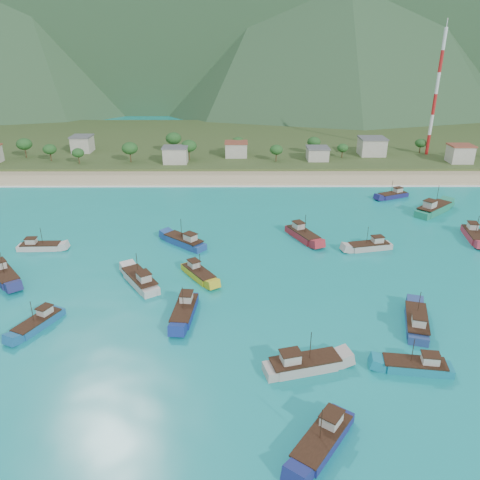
{
  "coord_description": "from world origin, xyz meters",
  "views": [
    {
      "loc": [
        -3.47,
        -77.01,
        43.83
      ],
      "look_at": [
        -3.09,
        18.0,
        3.0
      ],
      "focal_mm": 35.0,
      "sensor_mm": 36.0,
      "label": 1
    }
  ],
  "objects_px": {
    "boat_0": "(393,196)",
    "boat_12": "(369,247)",
    "boat_23": "(185,311)",
    "boat_6": "(40,247)",
    "boat_17": "(140,281)",
    "boat_11": "(199,274)",
    "boat_18": "(38,323)",
    "boat_1": "(304,365)",
    "boat_20": "(417,323)",
    "boat_5": "(416,367)",
    "radio_tower": "(436,94)",
    "boat_7": "(323,440)",
    "boat_8": "(4,276)",
    "boat_2": "(474,236)",
    "boat_13": "(184,242)",
    "boat_10": "(433,209)",
    "boat_4": "(303,235)"
  },
  "relations": [
    {
      "from": "boat_2",
      "to": "boat_8",
      "type": "relative_size",
      "value": 1.06
    },
    {
      "from": "boat_17",
      "to": "boat_12",
      "type": "bearing_deg",
      "value": -14.75
    },
    {
      "from": "boat_0",
      "to": "boat_1",
      "type": "relative_size",
      "value": 0.86
    },
    {
      "from": "boat_7",
      "to": "boat_18",
      "type": "xyz_separation_m",
      "value": [
        -42.98,
        24.85,
        -0.15
      ]
    },
    {
      "from": "boat_5",
      "to": "radio_tower",
      "type": "bearing_deg",
      "value": -12.91
    },
    {
      "from": "boat_1",
      "to": "boat_8",
      "type": "distance_m",
      "value": 62.3
    },
    {
      "from": "boat_0",
      "to": "boat_11",
      "type": "distance_m",
      "value": 74.58
    },
    {
      "from": "boat_11",
      "to": "boat_8",
      "type": "bearing_deg",
      "value": -32.39
    },
    {
      "from": "boat_5",
      "to": "boat_2",
      "type": "bearing_deg",
      "value": -24.54
    },
    {
      "from": "boat_1",
      "to": "boat_23",
      "type": "bearing_deg",
      "value": -142.74
    },
    {
      "from": "boat_17",
      "to": "boat_18",
      "type": "bearing_deg",
      "value": -167.7
    },
    {
      "from": "boat_11",
      "to": "boat_18",
      "type": "relative_size",
      "value": 1.01
    },
    {
      "from": "boat_1",
      "to": "boat_20",
      "type": "distance_m",
      "value": 22.87
    },
    {
      "from": "boat_17",
      "to": "boat_23",
      "type": "xyz_separation_m",
      "value": [
        9.76,
        -11.0,
        -0.08
      ]
    },
    {
      "from": "radio_tower",
      "to": "boat_2",
      "type": "xyz_separation_m",
      "value": [
        -19.09,
        -82.38,
        -24.0
      ]
    },
    {
      "from": "boat_17",
      "to": "boat_7",
      "type": "bearing_deg",
      "value": -87.01
    },
    {
      "from": "boat_5",
      "to": "boat_20",
      "type": "xyz_separation_m",
      "value": [
        4.02,
        11.1,
        0.13
      ]
    },
    {
      "from": "boat_1",
      "to": "boat_13",
      "type": "bearing_deg",
      "value": -168.53
    },
    {
      "from": "boat_2",
      "to": "boat_5",
      "type": "distance_m",
      "value": 57.31
    },
    {
      "from": "boat_2",
      "to": "boat_20",
      "type": "bearing_deg",
      "value": 63.49
    },
    {
      "from": "boat_10",
      "to": "boat_11",
      "type": "bearing_deg",
      "value": -100.55
    },
    {
      "from": "boat_0",
      "to": "boat_8",
      "type": "distance_m",
      "value": 106.38
    },
    {
      "from": "radio_tower",
      "to": "boat_10",
      "type": "height_order",
      "value": "radio_tower"
    },
    {
      "from": "boat_20",
      "to": "boat_23",
      "type": "xyz_separation_m",
      "value": [
        -38.74,
        3.73,
        -0.04
      ]
    },
    {
      "from": "radio_tower",
      "to": "boat_6",
      "type": "bearing_deg",
      "value": -143.72
    },
    {
      "from": "boat_1",
      "to": "boat_11",
      "type": "xyz_separation_m",
      "value": [
        -17.32,
        28.7,
        -0.15
      ]
    },
    {
      "from": "boat_0",
      "to": "boat_7",
      "type": "distance_m",
      "value": 100.24
    },
    {
      "from": "radio_tower",
      "to": "boat_2",
      "type": "relative_size",
      "value": 4.08
    },
    {
      "from": "boat_5",
      "to": "boat_18",
      "type": "relative_size",
      "value": 1.04
    },
    {
      "from": "boat_0",
      "to": "boat_20",
      "type": "bearing_deg",
      "value": 140.81
    },
    {
      "from": "boat_23",
      "to": "boat_6",
      "type": "bearing_deg",
      "value": -32.41
    },
    {
      "from": "boat_0",
      "to": "boat_4",
      "type": "xyz_separation_m",
      "value": [
        -31.13,
        -31.17,
        0.17
      ]
    },
    {
      "from": "boat_8",
      "to": "boat_2",
      "type": "bearing_deg",
      "value": 151.31
    },
    {
      "from": "radio_tower",
      "to": "boat_4",
      "type": "relative_size",
      "value": 3.97
    },
    {
      "from": "boat_6",
      "to": "boat_12",
      "type": "distance_m",
      "value": 74.62
    },
    {
      "from": "radio_tower",
      "to": "boat_2",
      "type": "bearing_deg",
      "value": -103.05
    },
    {
      "from": "boat_23",
      "to": "boat_13",
      "type": "bearing_deg",
      "value": -78.59
    },
    {
      "from": "boat_0",
      "to": "boat_12",
      "type": "height_order",
      "value": "boat_12"
    },
    {
      "from": "boat_18",
      "to": "boat_20",
      "type": "distance_m",
      "value": 62.61
    },
    {
      "from": "boat_13",
      "to": "boat_23",
      "type": "xyz_separation_m",
      "value": [
        3.19,
        -29.93,
        -0.06
      ]
    },
    {
      "from": "boat_17",
      "to": "boat_23",
      "type": "distance_m",
      "value": 14.71
    },
    {
      "from": "boat_13",
      "to": "boat_17",
      "type": "bearing_deg",
      "value": -157.74
    },
    {
      "from": "boat_23",
      "to": "boat_20",
      "type": "bearing_deg",
      "value": 179.83
    },
    {
      "from": "boat_18",
      "to": "boat_5",
      "type": "bearing_deg",
      "value": -166.3
    },
    {
      "from": "radio_tower",
      "to": "boat_4",
      "type": "height_order",
      "value": "radio_tower"
    },
    {
      "from": "boat_1",
      "to": "boat_10",
      "type": "distance_m",
      "value": 79.42
    },
    {
      "from": "boat_12",
      "to": "boat_17",
      "type": "xyz_separation_m",
      "value": [
        -48.74,
        -16.38,
        0.15
      ]
    },
    {
      "from": "boat_1",
      "to": "boat_13",
      "type": "distance_m",
      "value": 49.6
    },
    {
      "from": "boat_2",
      "to": "boat_5",
      "type": "bearing_deg",
      "value": 66.71
    },
    {
      "from": "boat_23",
      "to": "boat_17",
      "type": "bearing_deg",
      "value": -43.11
    }
  ]
}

